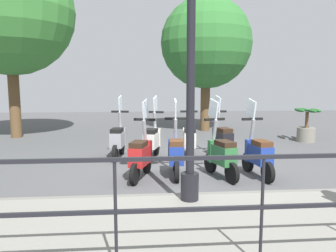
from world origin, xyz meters
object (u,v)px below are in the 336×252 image
(scooter_far_1, at_px, (189,138))
(lamp_post_near, at_px, (191,77))
(tree_large, at_px, (9,11))
(potted_palm, at_px, (306,128))
(scooter_far_3, at_px, (118,139))
(scooter_far_0, at_px, (222,138))
(scooter_near_2, at_px, (176,153))
(scooter_far_2, at_px, (152,139))
(scooter_near_0, at_px, (258,153))
(scooter_near_3, at_px, (141,154))
(scooter_near_1, at_px, (221,154))
(tree_distant, at_px, (206,43))

(scooter_far_1, bearing_deg, lamp_post_near, 176.46)
(tree_large, distance_m, scooter_far_1, 7.45)
(potted_palm, distance_m, scooter_far_3, 6.03)
(potted_palm, bearing_deg, scooter_far_0, 121.30)
(scooter_near_2, bearing_deg, tree_large, 47.78)
(scooter_far_1, xyz_separation_m, scooter_far_2, (-0.09, 0.92, 0.00))
(scooter_far_0, bearing_deg, potted_palm, -68.78)
(potted_palm, xyz_separation_m, scooter_far_1, (-1.86, 4.01, 0.04))
(scooter_near_0, height_order, scooter_far_0, same)
(lamp_post_near, xyz_separation_m, scooter_near_3, (1.63, 0.71, -1.46))
(lamp_post_near, bearing_deg, scooter_near_1, -28.78)
(scooter_near_0, relative_size, scooter_far_0, 1.00)
(lamp_post_near, xyz_separation_m, scooter_near_0, (1.54, -1.58, -1.46))
(tree_distant, height_order, scooter_near_1, tree_distant)
(scooter_near_0, bearing_deg, tree_large, 43.09)
(potted_palm, bearing_deg, scooter_far_3, 107.00)
(tree_large, relative_size, scooter_near_1, 4.09)
(potted_palm, relative_size, scooter_near_0, 0.69)
(scooter_near_3, xyz_separation_m, scooter_far_3, (1.83, 0.56, 0.00))
(tree_distant, distance_m, scooter_near_3, 7.30)
(scooter_near_1, bearing_deg, scooter_near_2, 61.19)
(potted_palm, bearing_deg, scooter_near_3, 124.60)
(lamp_post_near, distance_m, tree_large, 8.74)
(tree_large, bearing_deg, tree_distant, -81.37)
(lamp_post_near, relative_size, scooter_far_0, 2.64)
(tree_large, relative_size, scooter_far_2, 4.09)
(scooter_far_1, bearing_deg, scooter_near_2, 167.38)
(scooter_near_2, relative_size, scooter_far_3, 1.00)
(tree_large, xyz_separation_m, scooter_near_2, (-5.11, -4.93, -3.70))
(lamp_post_near, bearing_deg, scooter_far_2, 7.48)
(tree_large, bearing_deg, lamp_post_near, -144.14)
(scooter_near_2, height_order, scooter_far_0, same)
(scooter_far_2, bearing_deg, potted_palm, -52.44)
(scooter_far_1, bearing_deg, scooter_far_2, 100.52)
(tree_large, relative_size, tree_distant, 1.25)
(tree_large, bearing_deg, scooter_far_1, -122.65)
(scooter_far_1, bearing_deg, potted_palm, -60.22)
(potted_palm, relative_size, scooter_far_3, 0.69)
(scooter_far_3, bearing_deg, scooter_near_2, -136.41)
(scooter_far_2, bearing_deg, scooter_near_3, -173.81)
(tree_distant, xyz_separation_m, scooter_far_2, (-4.60, 2.21, -2.84))
(lamp_post_near, xyz_separation_m, scooter_near_2, (1.73, 0.02, -1.46))
(tree_distant, bearing_deg, lamp_post_near, 167.26)
(scooter_near_0, height_order, scooter_near_1, same)
(potted_palm, xyz_separation_m, scooter_near_3, (-3.59, 5.21, 0.04))
(tree_distant, bearing_deg, scooter_near_1, 171.62)
(lamp_post_near, distance_m, tree_distant, 8.18)
(tree_large, bearing_deg, scooter_far_0, -119.71)
(potted_palm, height_order, scooter_near_0, scooter_near_0)
(tree_large, distance_m, potted_palm, 10.29)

